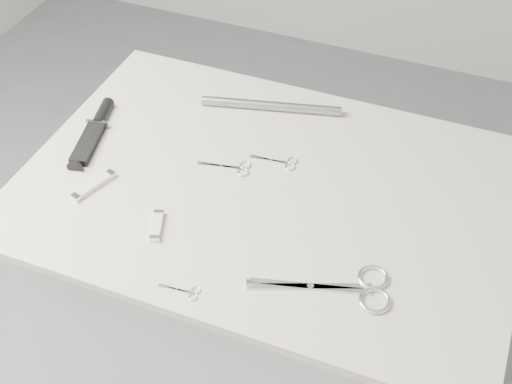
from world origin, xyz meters
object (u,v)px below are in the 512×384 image
at_px(tiny_scissors, 185,291).
at_px(sheathed_knife, 95,129).
at_px(pocket_knife_b, 157,226).
at_px(metal_rail, 271,106).
at_px(plinth, 267,326).
at_px(pocket_knife_a, 94,185).
at_px(large_shears, 351,288).
at_px(embroidery_scissors_b, 281,162).
at_px(embroidery_scissors_a, 233,168).

xyz_separation_m(tiny_scissors, sheathed_knife, (-0.38, 0.33, 0.01)).
distance_m(pocket_knife_b, metal_rail, 0.43).
xyz_separation_m(plinth, pocket_knife_a, (-0.33, -0.13, 0.48)).
distance_m(sheathed_knife, metal_rail, 0.40).
xyz_separation_m(large_shears, embroidery_scissors_b, (-0.23, 0.27, -0.00)).
height_order(embroidery_scissors_b, tiny_scissors, same).
bearing_deg(pocket_knife_a, plinth, -49.30).
bearing_deg(pocket_knife_a, metal_rail, -13.60).
height_order(embroidery_scissors_a, embroidery_scissors_b, same).
relative_size(sheathed_knife, metal_rail, 0.68).
relative_size(large_shears, sheathed_knife, 1.15).
bearing_deg(embroidery_scissors_a, sheathed_knife, 169.69).
bearing_deg(metal_rail, embroidery_scissors_b, -62.38).
relative_size(tiny_scissors, pocket_knife_b, 0.98).
relative_size(large_shears, tiny_scissors, 3.33).
bearing_deg(embroidery_scissors_a, embroidery_scissors_b, 20.79).
bearing_deg(plinth, metal_rail, 110.22).
xyz_separation_m(large_shears, pocket_knife_a, (-0.55, 0.06, 0.00)).
distance_m(pocket_knife_a, metal_rail, 0.45).
relative_size(plinth, tiny_scissors, 12.02).
bearing_deg(plinth, embroidery_scissors_b, 92.95).
xyz_separation_m(plinth, large_shears, (0.23, -0.19, 0.47)).
bearing_deg(embroidery_scissors_b, sheathed_knife, -177.97).
bearing_deg(embroidery_scissors_a, large_shears, -45.39).
distance_m(embroidery_scissors_a, pocket_knife_a, 0.29).
relative_size(embroidery_scissors_a, metal_rail, 0.35).
bearing_deg(plinth, large_shears, -40.16).
xyz_separation_m(sheathed_knife, pocket_knife_a, (0.09, -0.16, -0.00)).
xyz_separation_m(embroidery_scissors_a, pocket_knife_b, (-0.07, -0.21, 0.00)).
xyz_separation_m(embroidery_scissors_a, metal_rail, (0.00, 0.22, 0.01)).
bearing_deg(metal_rail, plinth, -69.78).
bearing_deg(embroidery_scissors_b, tiny_scissors, -101.28).
bearing_deg(embroidery_scissors_a, tiny_scissors, -92.50).
distance_m(tiny_scissors, pocket_knife_b, 0.17).
height_order(large_shears, metal_rail, metal_rail).
bearing_deg(metal_rail, sheathed_knife, -146.24).
height_order(large_shears, pocket_knife_a, pocket_knife_a).
distance_m(large_shears, metal_rail, 0.54).
xyz_separation_m(embroidery_scissors_b, sheathed_knife, (-0.42, -0.06, 0.01)).
height_order(sheathed_knife, metal_rail, same).
relative_size(embroidery_scissors_b, pocket_knife_b, 1.31).
bearing_deg(embroidery_scissors_a, pocket_knife_a, -157.15).
bearing_deg(embroidery_scissors_b, plinth, -92.77).
height_order(plinth, tiny_scissors, tiny_scissors).
height_order(sheathed_knife, pocket_knife_a, sheathed_knife).
height_order(plinth, pocket_knife_a, pocket_knife_a).
xyz_separation_m(pocket_knife_a, pocket_knife_b, (0.17, -0.05, -0.00)).
distance_m(sheathed_knife, pocket_knife_a, 0.18).
bearing_deg(plinth, tiny_scissors, -97.78).
relative_size(large_shears, pocket_knife_b, 3.25).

